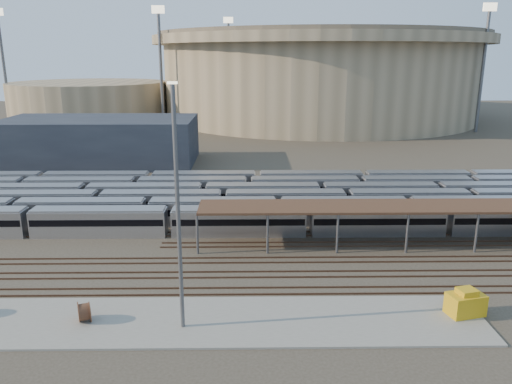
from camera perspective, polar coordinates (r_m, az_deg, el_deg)
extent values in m
plane|color=#383026|center=(60.80, 0.81, -7.48)|extent=(420.00, 420.00, 0.00)
cube|color=gray|center=(47.40, -4.92, -14.47)|extent=(50.00, 9.00, 0.20)
cube|color=#B6B5BA|center=(68.08, 5.97, -3.39)|extent=(112.00, 2.90, 3.60)
cube|color=#B6B5BA|center=(71.72, 2.59, -2.33)|extent=(112.00, 2.90, 3.60)
cube|color=#B6B5BA|center=(75.70, -3.74, -1.38)|extent=(112.00, 2.90, 3.60)
cube|color=#B6B5BA|center=(80.46, 7.46, -0.46)|extent=(112.00, 2.90, 3.60)
cube|color=#B6B5BA|center=(83.68, -0.84, 0.30)|extent=(112.00, 2.90, 3.60)
cube|color=#B6B5BA|center=(87.75, 0.18, 1.02)|extent=(112.00, 2.90, 3.60)
cylinder|color=#57575C|center=(61.39, -6.73, -4.85)|extent=(0.30, 0.30, 5.00)
cylinder|color=#57575C|center=(66.46, -6.27, -3.23)|extent=(0.30, 0.30, 5.00)
cylinder|color=#57575C|center=(61.10, 1.32, -4.84)|extent=(0.30, 0.30, 5.00)
cylinder|color=#57575C|center=(66.19, 1.15, -3.22)|extent=(0.30, 0.30, 5.00)
cylinder|color=#57575C|center=(62.01, 9.29, -4.74)|extent=(0.30, 0.30, 5.00)
cylinder|color=#57575C|center=(67.03, 8.51, -3.15)|extent=(0.30, 0.30, 5.00)
cylinder|color=#57575C|center=(64.06, 16.88, -4.56)|extent=(0.30, 0.30, 5.00)
cylinder|color=#57575C|center=(68.93, 15.56, -3.04)|extent=(0.30, 0.30, 5.00)
cylinder|color=#57575C|center=(67.14, 23.89, -4.32)|extent=(0.30, 0.30, 5.00)
cylinder|color=#57575C|center=(71.80, 22.15, -2.89)|extent=(0.30, 0.30, 5.00)
cube|color=#3D2319|center=(67.07, 19.87, -1.54)|extent=(60.00, 6.00, 0.30)
cube|color=#4C3323|center=(59.16, 0.86, -8.06)|extent=(170.00, 0.12, 0.18)
cube|color=#4C3323|center=(60.53, 0.82, -7.50)|extent=(170.00, 0.12, 0.18)
cube|color=#4C3323|center=(55.51, 0.98, -9.71)|extent=(170.00, 0.12, 0.18)
cube|color=#4C3323|center=(56.87, 0.93, -9.07)|extent=(170.00, 0.12, 0.18)
cube|color=#4C3323|center=(51.92, 1.11, -11.59)|extent=(170.00, 0.12, 0.18)
cube|color=#4C3323|center=(53.26, 1.06, -10.86)|extent=(170.00, 0.12, 0.18)
cylinder|color=#9A8768|center=(198.00, 7.10, 12.56)|extent=(116.00, 116.00, 28.00)
cylinder|color=#9A8768|center=(197.84, 7.25, 17.04)|extent=(124.00, 124.00, 3.00)
cylinder|color=brown|center=(197.92, 7.27, 17.69)|extent=(120.00, 120.00, 1.50)
cylinder|color=#9A8768|center=(195.61, -18.44, 9.81)|extent=(56.00, 56.00, 14.00)
cube|color=#1E232D|center=(117.36, -17.40, 5.60)|extent=(42.00, 20.00, 10.00)
cylinder|color=#57575C|center=(168.46, -10.79, 13.28)|extent=(1.00, 1.00, 36.00)
cube|color=#FFF2CC|center=(168.90, -11.14, 19.79)|extent=(4.00, 0.60, 2.40)
cylinder|color=#57575C|center=(194.79, -26.80, 12.20)|extent=(1.00, 1.00, 36.00)
cylinder|color=#57575C|center=(171.72, 24.44, 12.24)|extent=(1.00, 1.00, 36.00)
cube|color=#FFF2CC|center=(172.15, 25.19, 18.60)|extent=(4.00, 0.60, 2.40)
cylinder|color=#57575C|center=(216.19, -3.12, 13.95)|extent=(1.00, 1.00, 36.00)
cube|color=#FFF2CC|center=(216.54, -3.19, 19.03)|extent=(4.00, 0.60, 2.40)
cylinder|color=#523021|center=(49.12, -19.03, -12.82)|extent=(1.66, 2.11, 1.86)
cylinder|color=#57575C|center=(42.37, -8.89, -2.42)|extent=(0.36, 0.36, 21.26)
cube|color=#FFF2CC|center=(40.41, -9.54, 12.21)|extent=(0.82, 0.34, 0.20)
cube|color=#C29412|center=(51.50, 22.81, -11.73)|extent=(3.69, 2.80, 2.05)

